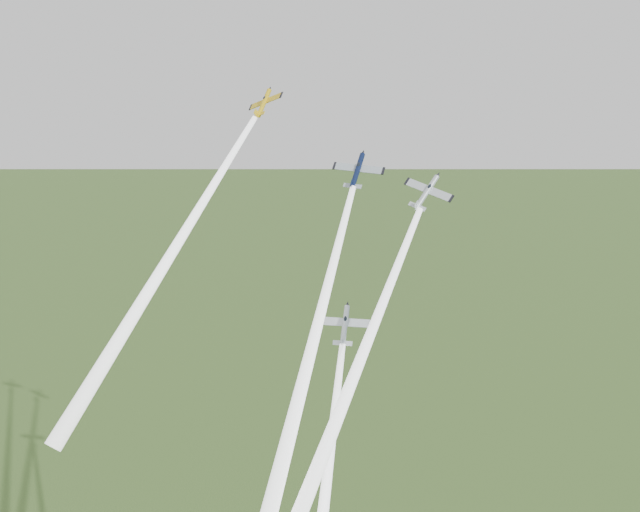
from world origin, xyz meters
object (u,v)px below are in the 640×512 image
Objects in this scene: plane_silver_low at (345,325)px; plane_silver_right at (427,192)px; plane_yellow at (264,103)px; plane_navy at (357,171)px.

plane_silver_right is at bearing 35.31° from plane_silver_low.
plane_silver_right is (29.77, -6.71, -12.68)m from plane_yellow.
plane_yellow reaches higher than plane_navy.
plane_navy is at bearing 1.85° from plane_yellow.
plane_silver_low is at bearing -20.60° from plane_yellow.
plane_silver_low is at bearing -82.00° from plane_navy.
plane_yellow is 33.05m from plane_silver_right.
plane_silver_low is (-9.70, -9.84, -19.28)m from plane_silver_right.
plane_silver_right is (11.40, -1.08, -2.66)m from plane_navy.
plane_navy is at bearing -173.11° from plane_silver_right.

